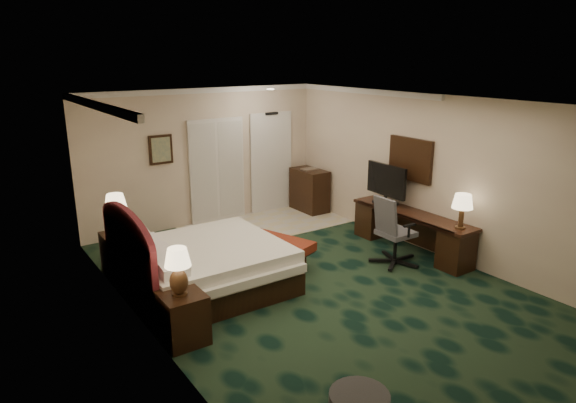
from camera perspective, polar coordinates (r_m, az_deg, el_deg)
floor at (r=7.71m, az=3.39°, el=-9.50°), size 5.00×7.50×0.00m
ceiling at (r=6.98m, az=3.76°, el=10.92°), size 5.00×7.50×0.00m
wall_back at (r=10.36m, az=-9.28°, el=4.89°), size 5.00×0.00×2.70m
wall_left at (r=6.09m, az=-15.42°, el=-3.44°), size 0.00×7.50×2.70m
wall_right at (r=8.94m, az=16.35°, el=2.67°), size 0.00×7.50×2.70m
crown_molding at (r=6.99m, az=3.75°, el=10.51°), size 5.00×7.50×0.10m
tile_patch at (r=10.40m, az=-2.44°, el=-2.54°), size 3.20×1.70×0.01m
headboard at (r=7.23m, az=-17.24°, el=-5.97°), size 0.12×2.00×1.40m
entry_door at (r=11.13m, az=-1.90°, el=4.28°), size 1.02×0.06×2.18m
closet_doors at (r=10.49m, az=-7.88°, el=3.42°), size 1.20×0.06×2.10m
wall_art at (r=9.94m, az=-13.95°, el=5.62°), size 0.45×0.06×0.55m
wall_mirror at (r=9.25m, az=13.44°, el=4.58°), size 0.05×0.95×0.75m
bed at (r=7.62m, az=-8.88°, el=-7.23°), size 2.10×1.95×0.67m
nightstand_near at (r=6.38m, az=-11.66°, el=-12.48°), size 0.49×0.57×0.62m
nightstand_far at (r=8.46m, az=-17.99°, el=-5.53°), size 0.52×0.59×0.65m
lamp_near at (r=6.10m, az=-12.09°, el=-7.64°), size 0.39×0.39×0.58m
lamp_far at (r=8.23m, az=-18.52°, el=-1.39°), size 0.36×0.36×0.65m
bed_bench at (r=8.46m, az=-1.30°, el=-5.44°), size 0.86×1.37×0.44m
desk at (r=9.17m, az=13.47°, el=-3.30°), size 0.52×2.43×0.70m
tv at (r=9.39m, az=10.85°, el=1.88°), size 0.11×0.94×0.73m
desk_lamp at (r=8.38m, az=18.75°, el=-1.03°), size 0.37×0.37×0.57m
desk_chair at (r=8.50m, az=11.94°, el=-3.11°), size 0.69×0.65×1.16m
minibar at (r=11.21m, az=2.40°, el=1.26°), size 0.48×0.87×0.92m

